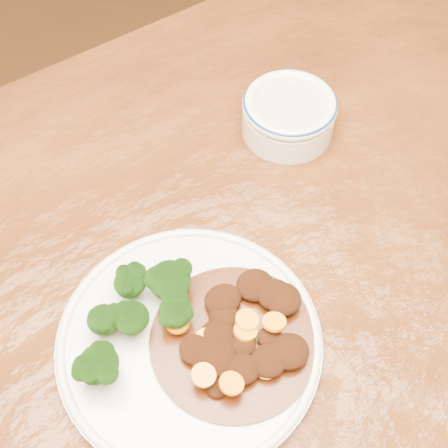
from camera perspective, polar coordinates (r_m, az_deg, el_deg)
dining_table at (r=0.79m, az=-2.47°, el=-9.49°), size 1.57×1.02×0.75m
dinner_plate at (r=0.69m, az=-3.21°, el=-10.62°), size 0.29×0.29×0.02m
broccoli_florets at (r=0.67m, az=-8.29°, el=-8.50°), size 0.15×0.11×0.05m
mince_stew at (r=0.67m, az=1.61°, el=-9.95°), size 0.18×0.18×0.03m
dip_bowl at (r=0.85m, az=5.95°, el=10.00°), size 0.13×0.13×0.06m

